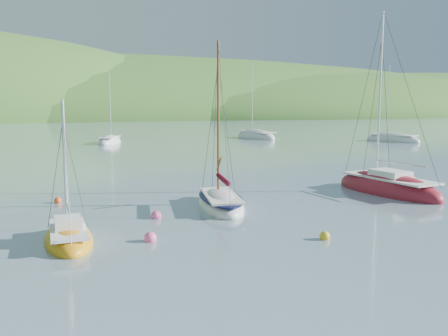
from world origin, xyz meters
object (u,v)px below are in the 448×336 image
object	(u,v)px
sailboat_yellow	(69,238)
distant_sloop_d	(393,140)
sloop_red	(388,189)
daysailer_white	(221,203)
distant_sloop_b	(256,137)
distant_sloop_a	(110,142)

from	to	relation	value
sailboat_yellow	distant_sloop_d	bearing A→B (deg)	39.47
sloop_red	sailboat_yellow	distance (m)	18.39
daysailer_white	distant_sloop_d	world-z (taller)	distant_sloop_d
sailboat_yellow	distant_sloop_d	size ratio (longest dim) A/B	0.54
sailboat_yellow	distant_sloop_b	bearing A→B (deg)	58.99
sloop_red	distant_sloop_b	size ratio (longest dim) A/B	0.93
daysailer_white	sloop_red	bearing A→B (deg)	12.39
distant_sloop_b	sailboat_yellow	bearing A→B (deg)	-131.20
daysailer_white	sailboat_yellow	size ratio (longest dim) A/B	1.52
sailboat_yellow	distant_sloop_a	world-z (taller)	distant_sloop_a
daysailer_white	sailboat_yellow	world-z (taller)	daysailer_white
daysailer_white	distant_sloop_d	bearing A→B (deg)	51.47
daysailer_white	sloop_red	world-z (taller)	sloop_red
sailboat_yellow	distant_sloop_a	size ratio (longest dim) A/B	0.61
daysailer_white	distant_sloop_a	xyz separation A→B (m)	(-0.76, 41.07, -0.04)
daysailer_white	distant_sloop_b	xyz separation A→B (m)	(20.06, 42.82, -0.01)
daysailer_white	sailboat_yellow	distance (m)	8.45
distant_sloop_b	distant_sloop_d	world-z (taller)	distant_sloop_b
distant_sloop_a	distant_sloop_d	world-z (taller)	distant_sloop_d
sloop_red	distant_sloop_b	distance (m)	43.35
distant_sloop_a	distant_sloop_d	distance (m)	36.93
distant_sloop_a	distant_sloop_b	size ratio (longest dim) A/B	0.80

